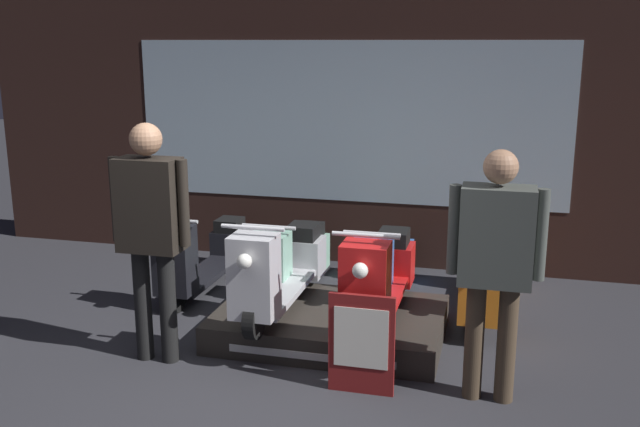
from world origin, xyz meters
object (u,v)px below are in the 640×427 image
Objects in this scene: scooter_display_right at (380,278)px; scooter_backrow_3 at (482,279)px; price_sign_board at (361,344)px; scooter_backrow_2 at (383,271)px; scooter_backrow_0 at (203,256)px; scooter_backrow_1 at (290,263)px; person_left_browsing at (150,221)px; scooter_display_left at (280,270)px; person_right_browsing at (496,254)px.

scooter_backrow_3 is (0.77, 0.90, -0.23)m from scooter_display_right.
scooter_display_right is at bearing 91.37° from price_sign_board.
scooter_backrow_3 is (0.89, 0.00, 0.00)m from scooter_backrow_2.
scooter_backrow_0 is at bearing 180.00° from scooter_backrow_2.
person_left_browsing reaches higher than scooter_backrow_1.
scooter_display_right is at bearing -25.20° from scooter_backrow_0.
scooter_backrow_1 and scooter_backrow_3 have the same top height.
scooter_display_left and scooter_display_right have the same top height.
scooter_display_right is 1.83m from person_left_browsing.
scooter_display_left is 1.90m from person_right_browsing.
scooter_display_left is 0.83m from scooter_display_right.
person_right_browsing is at bearing -22.20° from scooter_display_left.
scooter_backrow_1 is at bearing 120.79° from price_sign_board.
person_left_browsing is at bearing -156.49° from scooter_display_right.
scooter_backrow_3 is at bearing 0.00° from scooter_backrow_2.
person_left_browsing is at bearing 175.10° from price_sign_board.
scooter_backrow_1 is at bearing 69.70° from person_left_browsing.
scooter_backrow_1 is 1.00× the size of scooter_backrow_3.
scooter_backrow_0 is 2.44× the size of price_sign_board.
scooter_backrow_1 is (-0.18, 0.90, -0.23)m from scooter_display_left.
scooter_backrow_1 is 2.57m from person_right_browsing.
scooter_backrow_2 is 0.89m from scooter_backrow_3.
scooter_backrow_2 and scooter_backrow_3 have the same top height.
scooter_display_right reaches higher than scooter_backrow_0.
scooter_display_left is 1.21m from price_sign_board.
scooter_backrow_1 is 2.44× the size of price_sign_board.
person_right_browsing is (1.89, -1.59, 0.71)m from scooter_backrow_1.
scooter_display_left is 1.02× the size of person_right_browsing.
person_left_browsing reaches higher than scooter_backrow_0.
scooter_backrow_1 is at bearing 180.00° from scooter_backrow_2.
price_sign_board is at bearing -170.80° from person_right_browsing.
scooter_backrow_1 is at bearing 101.56° from scooter_display_left.
scooter_display_left is 1.17m from person_left_browsing.
person_left_browsing is 2.48m from person_right_browsing.
scooter_backrow_1 is at bearing 138.46° from scooter_display_right.
scooter_backrow_0 is at bearing 138.03° from price_sign_board.
scooter_display_left is 1.85m from scooter_backrow_3.
scooter_backrow_3 is 2.44× the size of price_sign_board.
person_left_browsing is at bearing -146.16° from scooter_backrow_3.
scooter_backrow_1 is 2.02m from price_sign_board.
price_sign_board is (1.62, -0.14, -0.74)m from person_left_browsing.
person_right_browsing reaches higher than scooter_backrow_1.
price_sign_board is (0.02, -0.84, -0.20)m from scooter_display_right.
price_sign_board is at bearing -85.43° from scooter_backrow_2.
scooter_backrow_2 is 1.00× the size of scooter_backrow_3.
scooter_backrow_1 is (0.89, 0.00, 0.00)m from scooter_backrow_0.
person_left_browsing is (-0.59, -1.59, 0.77)m from scooter_backrow_1.
scooter_display_left is at bearing -128.38° from scooter_backrow_2.
scooter_backrow_0 is (-1.08, 0.90, -0.23)m from scooter_display_left.
scooter_display_left is 2.44× the size of price_sign_board.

